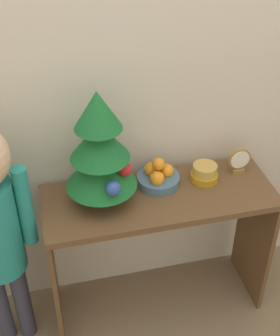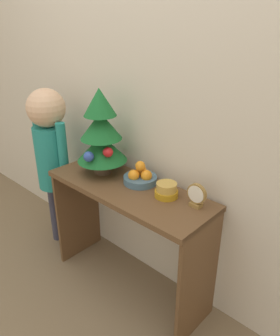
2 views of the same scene
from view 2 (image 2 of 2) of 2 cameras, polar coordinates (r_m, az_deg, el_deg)
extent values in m
plane|color=#7A664C|center=(2.11, -5.59, -21.93)|extent=(12.00, 12.00, 0.00)
cube|color=beige|center=(1.77, 3.07, 15.58)|extent=(7.00, 0.05, 2.50)
cube|color=brown|center=(1.79, -2.08, -3.71)|extent=(0.99, 0.37, 0.03)
cube|color=brown|center=(2.28, -10.69, -7.02)|extent=(0.02, 0.34, 0.69)
cube|color=brown|center=(1.74, 10.12, -18.57)|extent=(0.02, 0.34, 0.69)
cylinder|color=#4C3828|center=(1.95, -6.47, -0.09)|extent=(0.10, 0.10, 0.05)
cylinder|color=brown|center=(1.93, -6.53, 1.13)|extent=(0.02, 0.02, 0.04)
cone|color=#19662D|center=(1.90, -6.66, 3.52)|extent=(0.29, 0.29, 0.15)
cone|color=#19662D|center=(1.85, -6.86, 7.36)|extent=(0.24, 0.24, 0.15)
cone|color=#19662D|center=(1.82, -7.07, 11.37)|extent=(0.18, 0.18, 0.15)
sphere|color=red|center=(1.81, -5.61, 2.77)|extent=(0.06, 0.06, 0.06)
sphere|color=#2D4CA8|center=(1.80, -6.48, 9.58)|extent=(0.04, 0.04, 0.04)
sphere|color=gold|center=(1.93, -6.55, 6.18)|extent=(0.04, 0.04, 0.04)
sphere|color=#2D4CA8|center=(1.81, -8.93, 1.97)|extent=(0.06, 0.06, 0.06)
cylinder|color=#476B84|center=(1.82, 0.04, -2.02)|extent=(0.19, 0.19, 0.04)
sphere|color=orange|center=(1.78, 1.11, -1.32)|extent=(0.06, 0.06, 0.06)
sphere|color=orange|center=(1.84, 0.20, -0.49)|extent=(0.06, 0.06, 0.06)
sphere|color=orange|center=(1.79, -1.13, -1.24)|extent=(0.06, 0.06, 0.06)
sphere|color=orange|center=(1.78, 0.04, 0.37)|extent=(0.06, 0.06, 0.06)
cylinder|color=#B78419|center=(1.69, 4.60, -4.45)|extent=(0.12, 0.12, 0.03)
cylinder|color=gold|center=(1.67, 4.65, -3.31)|extent=(0.11, 0.11, 0.04)
cube|color=olive|center=(1.62, 9.71, -6.30)|extent=(0.06, 0.04, 0.02)
cylinder|color=olive|center=(1.59, 9.87, -4.41)|extent=(0.10, 0.02, 0.10)
cylinder|color=white|center=(1.59, 9.67, -4.55)|extent=(0.09, 0.00, 0.09)
cylinder|color=#38384C|center=(2.50, -14.57, -7.33)|extent=(0.07, 0.07, 0.47)
cylinder|color=#38384C|center=(2.43, -13.31, -8.19)|extent=(0.07, 0.07, 0.47)
cylinder|color=teal|center=(2.27, -15.08, 1.83)|extent=(0.21, 0.21, 0.42)
sphere|color=#E0B28E|center=(2.16, -16.06, 10.03)|extent=(0.25, 0.25, 0.25)
cylinder|color=teal|center=(2.35, -17.13, 4.60)|extent=(0.06, 0.06, 0.36)
cylinder|color=teal|center=(2.13, -13.32, 2.99)|extent=(0.06, 0.06, 0.36)
camera|label=1|loc=(1.65, -68.28, 25.66)|focal=50.00mm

